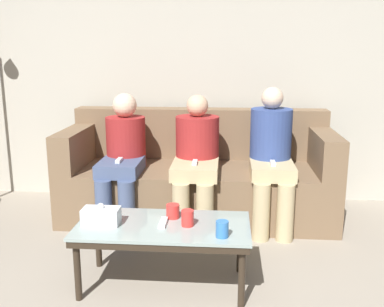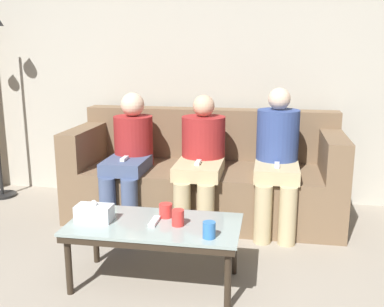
# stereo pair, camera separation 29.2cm
# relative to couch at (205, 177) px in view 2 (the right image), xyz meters

# --- Properties ---
(wall_back) EXTENTS (12.00, 0.06, 2.60)m
(wall_back) POSITION_rel_couch_xyz_m (0.00, 0.51, 0.97)
(wall_back) COLOR #B7B2A3
(wall_back) RESTS_ON ground_plane
(couch) EXTENTS (2.27, 0.87, 0.90)m
(couch) POSITION_rel_couch_xyz_m (0.00, 0.00, 0.00)
(couch) COLOR brown
(couch) RESTS_ON ground_plane
(coffee_table) EXTENTS (1.04, 0.52, 0.40)m
(coffee_table) POSITION_rel_couch_xyz_m (-0.12, -1.25, 0.02)
(coffee_table) COLOR #8C9E99
(coffee_table) RESTS_ON ground_plane
(cup_near_left) EXTENTS (0.07, 0.07, 0.09)m
(cup_near_left) POSITION_rel_couch_xyz_m (0.23, -1.41, 0.11)
(cup_near_left) COLOR #3372BF
(cup_near_left) RESTS_ON coffee_table
(cup_near_right) EXTENTS (0.07, 0.07, 0.10)m
(cup_near_right) POSITION_rel_couch_xyz_m (0.02, -1.26, 0.11)
(cup_near_right) COLOR red
(cup_near_right) RESTS_ON coffee_table
(cup_far_center) EXTENTS (0.08, 0.08, 0.09)m
(cup_far_center) POSITION_rel_couch_xyz_m (-0.08, -1.14, 0.11)
(cup_far_center) COLOR red
(cup_far_center) RESTS_ON coffee_table
(tissue_box) EXTENTS (0.22, 0.12, 0.13)m
(tissue_box) POSITION_rel_couch_xyz_m (-0.49, -1.28, 0.12)
(tissue_box) COLOR silver
(tissue_box) RESTS_ON coffee_table
(game_remote) EXTENTS (0.04, 0.15, 0.02)m
(game_remote) POSITION_rel_couch_xyz_m (-0.12, -1.25, 0.08)
(game_remote) COLOR white
(game_remote) RESTS_ON coffee_table
(seated_person_left_end) EXTENTS (0.33, 0.66, 1.07)m
(seated_person_left_end) POSITION_rel_couch_xyz_m (-0.60, -0.22, 0.25)
(seated_person_left_end) COLOR #47567A
(seated_person_left_end) RESTS_ON ground_plane
(seated_person_mid_left) EXTENTS (0.36, 0.71, 1.06)m
(seated_person_mid_left) POSITION_rel_couch_xyz_m (0.00, -0.23, 0.25)
(seated_person_mid_left) COLOR tan
(seated_person_mid_left) RESTS_ON ground_plane
(seated_person_mid_right) EXTENTS (0.34, 0.65, 1.13)m
(seated_person_mid_right) POSITION_rel_couch_xyz_m (0.60, -0.21, 0.28)
(seated_person_mid_right) COLOR tan
(seated_person_mid_right) RESTS_ON ground_plane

